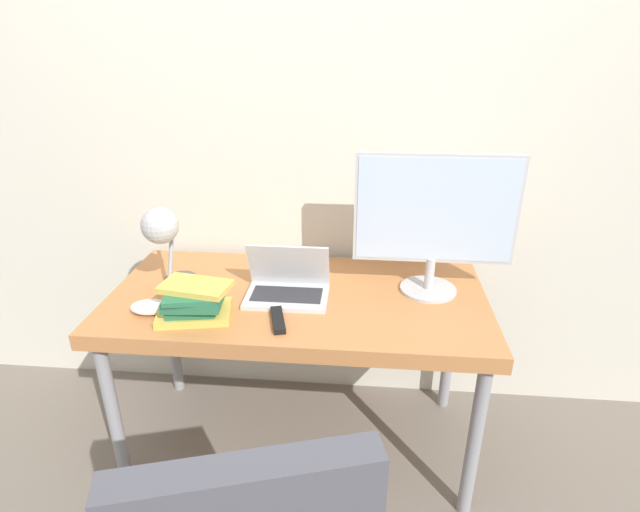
% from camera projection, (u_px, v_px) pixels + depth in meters
% --- Properties ---
extents(ground_plane, '(12.00, 12.00, 0.00)m').
position_uv_depth(ground_plane, '(289.00, 509.00, 1.90)').
color(ground_plane, '#70665B').
extents(wall_back, '(8.00, 0.05, 2.60)m').
position_uv_depth(wall_back, '(309.00, 126.00, 2.07)').
color(wall_back, beige).
rests_on(wall_back, ground_plane).
extents(desk, '(1.44, 0.72, 0.74)m').
position_uv_depth(desk, '(298.00, 309.00, 1.95)').
color(desk, '#B77542').
rests_on(desk, ground_plane).
extents(laptop, '(0.31, 0.21, 0.21)m').
position_uv_depth(laptop, '(287.00, 286.00, 1.88)').
color(laptop, silver).
rests_on(laptop, desk).
extents(monitor, '(0.59, 0.22, 0.54)m').
position_uv_depth(monitor, '(435.00, 218.00, 1.82)').
color(monitor, '#B7B7BC').
rests_on(monitor, desk).
extents(desk_lamp, '(0.13, 0.26, 0.35)m').
position_uv_depth(desk_lamp, '(162.00, 232.00, 1.81)').
color(desk_lamp, '#4C4C51').
rests_on(desk_lamp, desk).
extents(book_stack, '(0.28, 0.21, 0.13)m').
position_uv_depth(book_stack, '(194.00, 302.00, 1.74)').
color(book_stack, gold).
rests_on(book_stack, desk).
extents(tv_remote, '(0.08, 0.16, 0.02)m').
position_uv_depth(tv_remote, '(278.00, 320.00, 1.73)').
color(tv_remote, black).
rests_on(tv_remote, desk).
extents(game_controller, '(0.14, 0.10, 0.04)m').
position_uv_depth(game_controller, '(150.00, 307.00, 1.79)').
color(game_controller, white).
rests_on(game_controller, desk).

